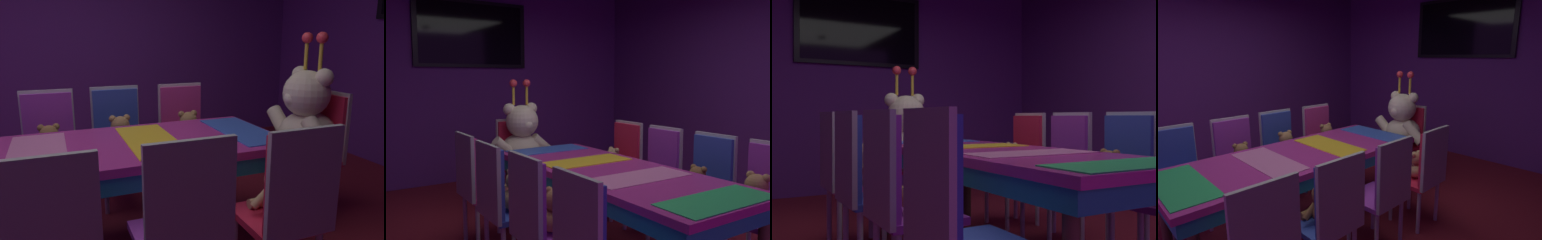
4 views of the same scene
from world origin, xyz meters
TOP-DOWN VIEW (x-y plane):
  - ground_plane at (0.00, 0.00)m, footprint 7.90×7.90m
  - wall_back at (0.00, 3.20)m, footprint 5.20×0.12m
  - wall_left at (-2.60, 0.00)m, footprint 0.12×6.40m
  - banquet_table at (0.00, 0.00)m, footprint 0.90×2.38m
  - chair_left_0 at (-0.81, -0.85)m, footprint 0.42×0.41m
  - chair_left_1 at (-0.81, -0.28)m, footprint 0.42×0.41m
  - teddy_left_1 at (-0.66, -0.28)m, footprint 0.24×0.31m
  - chair_left_2 at (-0.83, 0.27)m, footprint 0.42×0.41m
  - teddy_left_2 at (-0.68, 0.27)m, footprint 0.26×0.33m
  - chair_left_3 at (-0.80, 0.86)m, footprint 0.42×0.41m
  - teddy_left_3 at (-0.66, 0.86)m, footprint 0.25×0.33m
  - teddy_right_0 at (0.65, -0.83)m, footprint 0.27×0.35m
  - chair_right_1 at (0.80, -0.30)m, footprint 0.42×0.41m
  - teddy_right_1 at (0.66, -0.30)m, footprint 0.23×0.30m
  - chair_right_2 at (0.80, 0.28)m, footprint 0.42×0.41m
  - chair_right_3 at (0.83, 0.84)m, footprint 0.42×0.41m
  - teddy_right_3 at (0.69, 0.84)m, footprint 0.22×0.28m
  - throne_chair at (0.00, 1.73)m, footprint 0.41×0.42m
  - king_teddy_bear at (0.00, 1.56)m, footprint 0.76×0.59m
  - wall_tv at (0.00, 3.11)m, footprint 1.58×0.06m

SIDE VIEW (x-z plane):
  - ground_plane at x=0.00m, z-range 0.00..0.00m
  - teddy_right_3 at x=0.69m, z-range 0.44..0.70m
  - teddy_right_1 at x=0.66m, z-range 0.44..0.72m
  - teddy_left_1 at x=-0.66m, z-range 0.44..0.73m
  - teddy_left_3 at x=-0.66m, z-range 0.44..0.75m
  - teddy_left_2 at x=-0.68m, z-range 0.44..0.75m
  - chair_left_0 at x=-0.81m, z-range 0.10..1.09m
  - chair_left_1 at x=-0.81m, z-range 0.10..1.09m
  - chair_left_2 at x=-0.83m, z-range 0.10..1.09m
  - chair_left_3 at x=-0.80m, z-range 0.10..1.09m
  - chair_right_1 at x=0.80m, z-range 0.10..1.09m
  - chair_right_2 at x=0.80m, z-range 0.10..1.09m
  - chair_right_3 at x=0.83m, z-range 0.10..1.09m
  - throne_chair at x=0.00m, z-range 0.10..1.09m
  - teddy_right_0 at x=0.65m, z-range 0.43..0.76m
  - banquet_table at x=0.00m, z-range 0.28..1.03m
  - king_teddy_bear at x=0.00m, z-range 0.28..1.26m
  - wall_back at x=0.00m, z-range 0.00..2.80m
  - wall_left at x=-2.60m, z-range 0.00..2.80m
  - wall_tv at x=0.00m, z-range 1.59..2.51m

